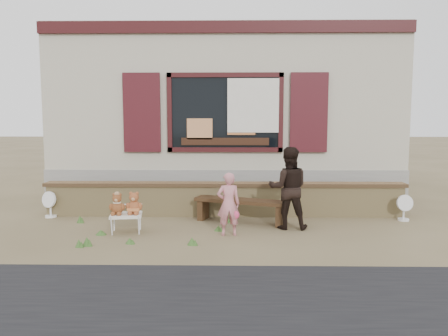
{
  "coord_description": "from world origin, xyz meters",
  "views": [
    {
      "loc": [
        0.15,
        -7.52,
        1.92
      ],
      "look_at": [
        0.0,
        0.6,
        1.0
      ],
      "focal_mm": 35.0,
      "sensor_mm": 36.0,
      "label": 1
    }
  ],
  "objects_px": {
    "folding_chair": "(126,216)",
    "teddy_bear_right": "(134,202)",
    "bench": "(241,205)",
    "adult": "(288,188)",
    "teddy_bear_left": "(117,203)",
    "child": "(228,204)"
  },
  "relations": [
    {
      "from": "bench",
      "to": "folding_chair",
      "type": "distance_m",
      "value": 2.08
    },
    {
      "from": "adult",
      "to": "child",
      "type": "bearing_deg",
      "value": 29.01
    },
    {
      "from": "folding_chair",
      "to": "teddy_bear_right",
      "type": "height_order",
      "value": "teddy_bear_right"
    },
    {
      "from": "teddy_bear_right",
      "to": "adult",
      "type": "xyz_separation_m",
      "value": [
        2.64,
        0.32,
        0.21
      ]
    },
    {
      "from": "child",
      "to": "adult",
      "type": "relative_size",
      "value": 0.73
    },
    {
      "from": "teddy_bear_left",
      "to": "adult",
      "type": "distance_m",
      "value": 2.94
    },
    {
      "from": "folding_chair",
      "to": "teddy_bear_left",
      "type": "distance_m",
      "value": 0.26
    },
    {
      "from": "folding_chair",
      "to": "adult",
      "type": "bearing_deg",
      "value": -2.03
    },
    {
      "from": "teddy_bear_left",
      "to": "adult",
      "type": "bearing_deg",
      "value": -1.94
    },
    {
      "from": "bench",
      "to": "teddy_bear_right",
      "type": "xyz_separation_m",
      "value": [
        -1.81,
        -0.71,
        0.19
      ]
    },
    {
      "from": "bench",
      "to": "folding_chair",
      "type": "relative_size",
      "value": 3.0
    },
    {
      "from": "adult",
      "to": "teddy_bear_left",
      "type": "bearing_deg",
      "value": 11.07
    },
    {
      "from": "adult",
      "to": "bench",
      "type": "bearing_deg",
      "value": -21.64
    },
    {
      "from": "bench",
      "to": "teddy_bear_left",
      "type": "height_order",
      "value": "teddy_bear_left"
    },
    {
      "from": "teddy_bear_right",
      "to": "adult",
      "type": "distance_m",
      "value": 2.66
    },
    {
      "from": "folding_chair",
      "to": "adult",
      "type": "xyz_separation_m",
      "value": [
        2.77,
        0.34,
        0.43
      ]
    },
    {
      "from": "teddy_bear_right",
      "to": "teddy_bear_left",
      "type": "bearing_deg",
      "value": 180.0
    },
    {
      "from": "folding_chair",
      "to": "teddy_bear_right",
      "type": "xyz_separation_m",
      "value": [
        0.14,
        0.02,
        0.22
      ]
    },
    {
      "from": "teddy_bear_right",
      "to": "folding_chair",
      "type": "bearing_deg",
      "value": -180.0
    },
    {
      "from": "folding_chair",
      "to": "teddy_bear_right",
      "type": "distance_m",
      "value": 0.26
    },
    {
      "from": "teddy_bear_left",
      "to": "child",
      "type": "height_order",
      "value": "child"
    },
    {
      "from": "bench",
      "to": "folding_chair",
      "type": "height_order",
      "value": "bench"
    }
  ]
}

